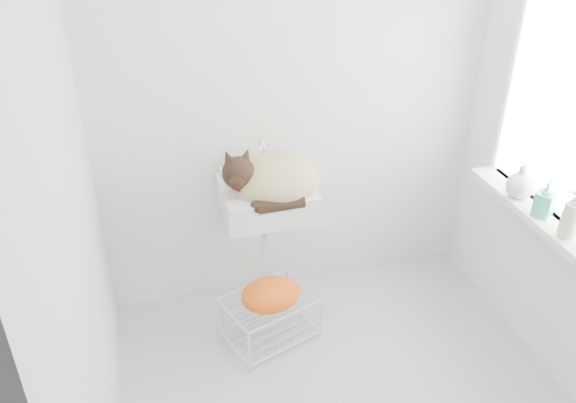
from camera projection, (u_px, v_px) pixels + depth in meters
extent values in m
cube|color=#B5BCC6|center=(345.00, 396.00, 2.96)|extent=(2.20, 2.00, 0.02)
cube|color=white|center=(294.00, 93.00, 3.16)|extent=(2.20, 0.02, 2.50)
cube|color=white|center=(69.00, 214.00, 2.09)|extent=(0.02, 2.00, 2.50)
cube|color=white|center=(568.00, 110.00, 2.69)|extent=(0.01, 0.80, 1.00)
cube|color=white|center=(566.00, 110.00, 2.68)|extent=(0.04, 0.90, 1.10)
cube|color=white|center=(530.00, 209.00, 2.93)|extent=(0.16, 0.88, 0.04)
cube|color=white|center=(267.00, 185.00, 3.10)|extent=(0.49, 0.42, 0.19)
ellipsoid|color=#CDBB85|center=(273.00, 181.00, 3.08)|extent=(0.53, 0.49, 0.24)
sphere|color=black|center=(242.00, 173.00, 2.93)|extent=(0.20, 0.20, 0.17)
torus|color=#A80134|center=(246.00, 181.00, 2.95)|extent=(0.18, 0.18, 0.07)
cube|color=silver|center=(270.00, 316.00, 3.25)|extent=(0.55, 0.46, 0.28)
ellipsoid|color=orange|center=(270.00, 300.00, 3.13)|extent=(0.36, 0.28, 0.13)
imported|color=beige|center=(566.00, 236.00, 2.69)|extent=(0.09, 0.09, 0.20)
imported|color=teal|center=(541.00, 215.00, 2.84)|extent=(0.12, 0.11, 0.18)
imported|color=silver|center=(518.00, 196.00, 3.00)|extent=(0.19, 0.19, 0.18)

